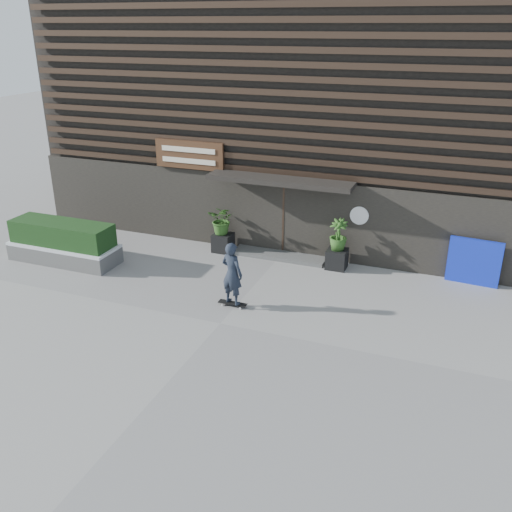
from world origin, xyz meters
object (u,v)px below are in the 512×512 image
at_px(planter_pot_left, 223,242).
at_px(blue_tarp, 474,262).
at_px(planter_pot_right, 337,259).
at_px(skateboarder, 232,274).
at_px(raised_bed, 65,253).

relative_size(planter_pot_left, blue_tarp, 0.42).
distance_m(planter_pot_right, skateboarder, 4.01).
distance_m(planter_pot_left, blue_tarp, 7.69).
bearing_deg(raised_bed, planter_pot_left, 30.44).
bearing_deg(skateboarder, raised_bed, 171.59).
height_order(planter_pot_left, raised_bed, planter_pot_left).
relative_size(planter_pot_right, blue_tarp, 0.42).
bearing_deg(raised_bed, skateboarder, -8.41).
bearing_deg(planter_pot_left, skateboarder, -62.07).
distance_m(planter_pot_left, planter_pot_right, 3.80).
height_order(planter_pot_right, blue_tarp, blue_tarp).
relative_size(planter_pot_right, raised_bed, 0.17).
xyz_separation_m(blue_tarp, skateboarder, (-5.85, -3.73, 0.26)).
bearing_deg(planter_pot_right, skateboarder, -119.99).
height_order(blue_tarp, skateboarder, skateboarder).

